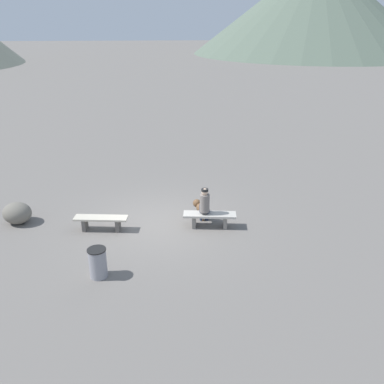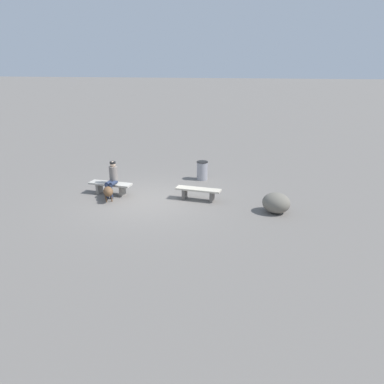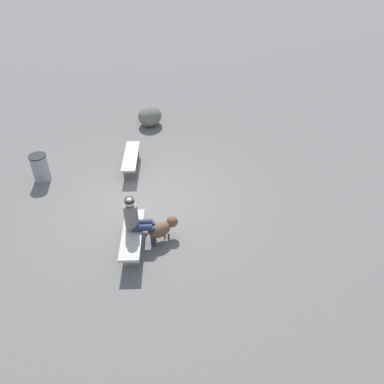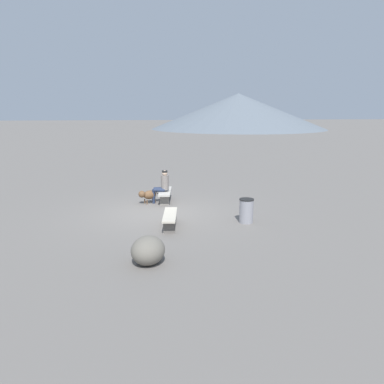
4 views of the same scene
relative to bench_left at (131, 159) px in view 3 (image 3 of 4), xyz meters
name	(u,v)px [view 3 (image 3 of 4)]	position (x,y,z in m)	size (l,w,h in m)	color
ground	(147,204)	(1.69, 0.35, -0.34)	(210.00, 210.00, 0.06)	slate
bench_left	(131,159)	(0.00, 0.00, 0.00)	(1.62, 0.56, 0.43)	#605B56
bench_right	(132,237)	(3.27, -0.03, 0.02)	(1.63, 0.61, 0.45)	gray
seated_person	(136,219)	(3.12, 0.09, 0.40)	(0.35, 0.64, 1.27)	slate
dog	(162,228)	(3.08, 0.64, 0.03)	(0.56, 0.76, 0.53)	brown
trash_bin	(40,168)	(0.23, -2.44, 0.08)	(0.46, 0.46, 0.77)	gray
boulder	(150,116)	(-2.66, 0.68, 0.02)	(0.90, 0.78, 0.67)	#6B665B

